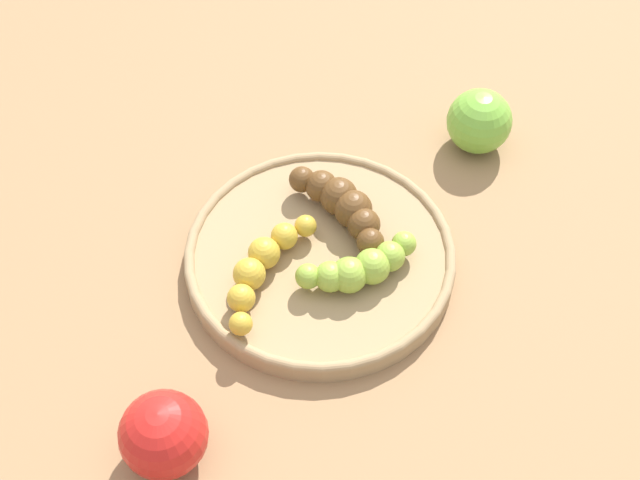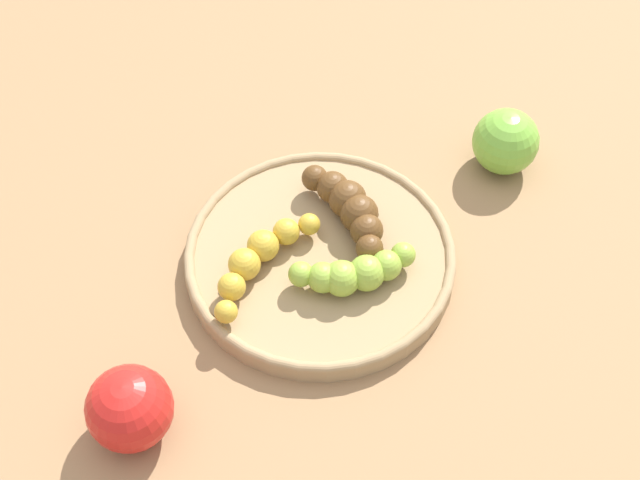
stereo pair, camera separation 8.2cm
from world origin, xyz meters
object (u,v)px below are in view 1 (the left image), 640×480
fruit_bowl (320,257)px  apple_red (163,435)px  banana_green (361,267)px  apple_green (479,121)px  banana_spotted (262,266)px  banana_overripe (343,205)px

fruit_bowl → apple_red: apple_red is taller
fruit_bowl → apple_red: (0.09, -0.21, 0.02)m
banana_green → apple_green: 0.23m
banana_spotted → apple_green: bearing=-111.9°
apple_green → apple_red: size_ratio=0.94×
fruit_bowl → apple_green: 0.23m
apple_green → apple_red: apple_red is taller
fruit_bowl → banana_overripe: banana_overripe is taller
banana_overripe → apple_green: size_ratio=1.84×
banana_spotted → apple_red: apple_red is taller
banana_green → apple_red: size_ratio=1.63×
fruit_bowl → banana_green: 0.05m
banana_green → apple_red: apple_red is taller
banana_overripe → banana_spotted: bearing=-176.9°
banana_overripe → apple_green: 0.18m
banana_green → apple_green: size_ratio=1.72×
banana_overripe → banana_spotted: (0.02, -0.10, -0.00)m
banana_spotted → apple_red: (0.10, -0.15, 0.00)m
banana_overripe → fruit_bowl: bearing=-157.1°
banana_overripe → apple_red: 0.28m
fruit_bowl → banana_spotted: size_ratio=1.95×
banana_overripe → apple_green: (-0.01, 0.18, -0.00)m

